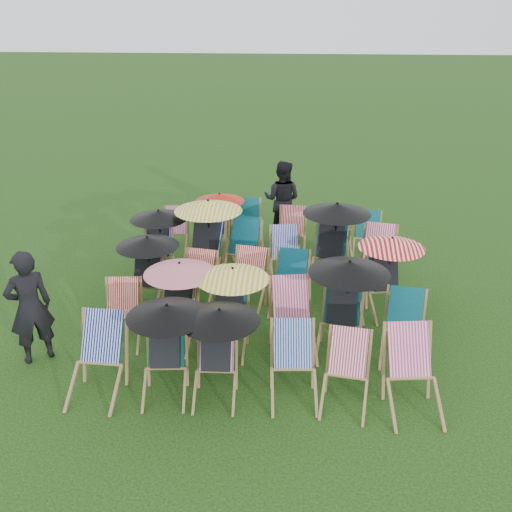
# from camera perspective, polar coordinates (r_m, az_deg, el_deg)

# --- Properties ---
(ground) EXTENTS (100.00, 100.00, 0.00)m
(ground) POSITION_cam_1_polar(r_m,az_deg,el_deg) (9.41, 0.79, -5.49)
(ground) COLOR black
(ground) RESTS_ON ground
(deckchair_0) EXTENTS (0.70, 0.94, 0.99)m
(deckchair_0) POSITION_cam_1_polar(r_m,az_deg,el_deg) (7.61, -15.68, -10.00)
(deckchair_0) COLOR #987147
(deckchair_0) RESTS_ON ground
(deckchair_1) EXTENTS (1.03, 1.10, 1.23)m
(deckchair_1) POSITION_cam_1_polar(r_m,az_deg,el_deg) (7.36, -9.04, -9.16)
(deckchair_1) COLOR #987147
(deckchair_1) RESTS_ON ground
(deckchair_2) EXTENTS (1.01, 1.05, 1.20)m
(deckchair_2) POSITION_cam_1_polar(r_m,az_deg,el_deg) (7.25, -3.98, -9.60)
(deckchair_2) COLOR #987147
(deckchair_2) RESTS_ON ground
(deckchair_3) EXTENTS (0.67, 0.89, 0.92)m
(deckchair_3) POSITION_cam_1_polar(r_m,az_deg,el_deg) (7.29, 3.80, -10.98)
(deckchair_3) COLOR #987147
(deckchair_3) RESTS_ON ground
(deckchair_4) EXTENTS (0.70, 0.89, 0.88)m
(deckchair_4) POSITION_cam_1_polar(r_m,az_deg,el_deg) (7.27, 9.00, -11.59)
(deckchair_4) COLOR #987147
(deckchair_4) RESTS_ON ground
(deckchair_5) EXTENTS (0.76, 0.98, 0.99)m
(deckchair_5) POSITION_cam_1_polar(r_m,az_deg,el_deg) (7.33, 15.51, -11.42)
(deckchair_5) COLOR #987147
(deckchair_5) RESTS_ON ground
(deckchair_6) EXTENTS (0.66, 0.86, 0.88)m
(deckchair_6) POSITION_cam_1_polar(r_m,az_deg,el_deg) (8.63, -13.32, -5.77)
(deckchair_6) COLOR #987147
(deckchair_6) RESTS_ON ground
(deckchair_7) EXTENTS (1.04, 1.10, 1.24)m
(deckchair_7) POSITION_cam_1_polar(r_m,az_deg,el_deg) (8.39, -7.93, -4.58)
(deckchair_7) COLOR #987147
(deckchair_7) RESTS_ON ground
(deckchair_8) EXTENTS (1.04, 1.08, 1.23)m
(deckchair_8) POSITION_cam_1_polar(r_m,az_deg,el_deg) (8.17, -2.68, -5.21)
(deckchair_8) COLOR #987147
(deckchair_8) RESTS_ON ground
(deckchair_9) EXTENTS (0.80, 1.01, 1.00)m
(deckchair_9) POSITION_cam_1_polar(r_m,az_deg,el_deg) (8.18, 3.72, -6.40)
(deckchair_9) COLOR #987147
(deckchair_9) RESTS_ON ground
(deckchair_10) EXTENTS (1.15, 1.22, 1.36)m
(deckchair_10) POSITION_cam_1_polar(r_m,az_deg,el_deg) (8.18, 8.70, -4.91)
(deckchair_10) COLOR #987147
(deckchair_10) RESTS_ON ground
(deckchair_11) EXTENTS (0.75, 0.94, 0.92)m
(deckchair_11) POSITION_cam_1_polar(r_m,az_deg,el_deg) (8.30, 14.55, -7.07)
(deckchair_11) COLOR #987147
(deckchair_11) RESTS_ON ground
(deckchair_12) EXTENTS (1.02, 1.08, 1.21)m
(deckchair_12) POSITION_cam_1_polar(r_m,az_deg,el_deg) (9.43, -11.02, -1.52)
(deckchair_12) COLOR #987147
(deckchair_12) RESTS_ON ground
(deckchair_13) EXTENTS (0.74, 0.93, 0.91)m
(deckchair_13) POSITION_cam_1_polar(r_m,az_deg,el_deg) (9.29, -6.12, -2.83)
(deckchair_13) COLOR #987147
(deckchair_13) RESTS_ON ground
(deckchair_14) EXTENTS (0.78, 0.97, 0.94)m
(deckchair_14) POSITION_cam_1_polar(r_m,az_deg,el_deg) (9.26, -0.98, -2.69)
(deckchair_14) COLOR #987147
(deckchair_14) RESTS_ON ground
(deckchair_15) EXTENTS (0.72, 0.92, 0.92)m
(deckchair_15) POSITION_cam_1_polar(r_m,az_deg,el_deg) (9.27, 3.36, -2.79)
(deckchair_15) COLOR #987147
(deckchair_15) RESTS_ON ground
(deckchair_16) EXTENTS (0.63, 0.81, 0.81)m
(deckchair_16) POSITION_cam_1_polar(r_m,az_deg,el_deg) (9.21, 8.94, -3.62)
(deckchair_16) COLOR #987147
(deckchair_16) RESTS_ON ground
(deckchair_17) EXTENTS (1.06, 1.15, 1.25)m
(deckchair_17) POSITION_cam_1_polar(r_m,az_deg,el_deg) (9.33, 13.09, -1.83)
(deckchair_17) COLOR #987147
(deckchair_17) RESTS_ON ground
(deckchair_18) EXTENTS (1.04, 1.10, 1.23)m
(deckchair_18) POSITION_cam_1_polar(r_m,az_deg,el_deg) (10.49, -9.80, 1.36)
(deckchair_18) COLOR #987147
(deckchair_18) RESTS_ON ground
(deckchair_19) EXTENTS (1.21, 1.29, 1.43)m
(deckchair_19) POSITION_cam_1_polar(r_m,az_deg,el_deg) (10.28, -5.15, 1.80)
(deckchair_19) COLOR #987147
(deckchair_19) RESTS_ON ground
(deckchair_20) EXTENTS (0.79, 0.99, 0.98)m
(deckchair_20) POSITION_cam_1_polar(r_m,az_deg,el_deg) (10.34, -1.52, 0.40)
(deckchair_20) COLOR #987147
(deckchair_20) RESTS_ON ground
(deckchair_21) EXTENTS (0.69, 0.89, 0.90)m
(deckchair_21) POSITION_cam_1_polar(r_m,az_deg,el_deg) (10.29, 3.03, 0.03)
(deckchair_21) COLOR #987147
(deckchair_21) RESTS_ON ground
(deckchair_22) EXTENTS (1.20, 1.28, 1.43)m
(deckchair_22) POSITION_cam_1_polar(r_m,az_deg,el_deg) (10.21, 7.59, 1.48)
(deckchair_22) COLOR #987147
(deckchair_22) RESTS_ON ground
(deckchair_23) EXTENTS (0.82, 1.02, 0.99)m
(deckchair_23) POSITION_cam_1_polar(r_m,az_deg,el_deg) (10.33, 12.04, -0.14)
(deckchair_23) COLOR #987147
(deckchair_23) RESTS_ON ground
(deckchair_24) EXTENTS (0.58, 0.79, 0.83)m
(deckchair_24) POSITION_cam_1_polar(r_m,az_deg,el_deg) (11.59, -8.17, 2.47)
(deckchair_24) COLOR #987147
(deckchair_24) RESTS_ON ground
(deckchair_25) EXTENTS (0.99, 1.04, 1.17)m
(deckchair_25) POSITION_cam_1_polar(r_m,az_deg,el_deg) (11.45, -3.88, 3.47)
(deckchair_25) COLOR #987147
(deckchair_25) RESTS_ON ground
(deckchair_26) EXTENTS (0.79, 1.01, 1.00)m
(deckchair_26) POSITION_cam_1_polar(r_m,az_deg,el_deg) (11.37, -0.88, 2.75)
(deckchair_26) COLOR #987147
(deckchair_26) RESTS_ON ground
(deckchair_27) EXTENTS (0.62, 0.85, 0.89)m
(deckchair_27) POSITION_cam_1_polar(r_m,az_deg,el_deg) (11.34, 3.59, 2.33)
(deckchair_27) COLOR #987147
(deckchair_27) RESTS_ON ground
(deckchair_28) EXTENTS (0.68, 0.89, 0.91)m
(deckchair_28) POSITION_cam_1_polar(r_m,az_deg,el_deg) (11.41, 8.10, 2.33)
(deckchair_28) COLOR #987147
(deckchair_28) RESTS_ON ground
(deckchair_29) EXTENTS (0.64, 0.83, 0.83)m
(deckchair_29) POSITION_cam_1_polar(r_m,az_deg,el_deg) (11.45, 11.06, 1.97)
(deckchair_29) COLOR #987147
(deckchair_29) RESTS_ON ground
(person_left) EXTENTS (0.72, 0.69, 1.67)m
(person_left) POSITION_cam_1_polar(r_m,az_deg,el_deg) (8.39, -21.71, -4.77)
(person_left) COLOR black
(person_left) RESTS_ON ground
(person_rear) EXTENTS (0.93, 0.80, 1.66)m
(person_rear) POSITION_cam_1_polar(r_m,az_deg,el_deg) (12.06, 2.63, 5.66)
(person_rear) COLOR black
(person_rear) RESTS_ON ground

